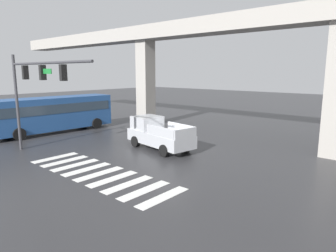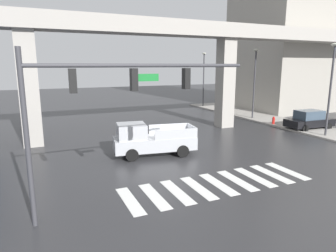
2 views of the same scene
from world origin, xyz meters
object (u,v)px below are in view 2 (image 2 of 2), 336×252
Objects in this scene: traffic_signal_mast at (104,95)px; street_lamp_mid_block at (255,76)px; street_lamp_far_north at (204,73)px; sedan_black at (309,120)px; fire_hydrant at (273,121)px; pickup_truck at (150,140)px; street_lamp_near_corner at (331,79)px.

street_lamp_mid_block is (18.46, 13.75, 0.01)m from traffic_signal_mast.
street_lamp_far_north is at bearing 52.35° from traffic_signal_mast.
sedan_black is 7.26m from street_lamp_mid_block.
pickup_truck is at bearing -163.81° from fire_hydrant.
street_lamp_far_north is at bearing 94.12° from sedan_black.
street_lamp_far_north is at bearing 90.00° from street_lamp_near_corner.
traffic_signal_mast is at bearing -143.32° from street_lamp_mid_block.
street_lamp_far_north reaches higher than sedan_black.
street_lamp_mid_block is (0.00, 8.74, 0.00)m from street_lamp_near_corner.
traffic_signal_mast is 10.22× the size of fire_hydrant.
traffic_signal_mast is at bearing -123.20° from pickup_truck.
traffic_signal_mast is at bearing -150.38° from fire_hydrant.
street_lamp_mid_block is at bearing 90.00° from street_lamp_near_corner.
street_lamp_near_corner and street_lamp_mid_block have the same top height.
street_lamp_far_north is at bearing 50.90° from pickup_truck.
fire_hydrant is (14.00, 4.06, -0.56)m from pickup_truck.
street_lamp_near_corner reaches higher than sedan_black.
fire_hydrant is (-0.40, -3.48, -4.13)m from street_lamp_mid_block.
pickup_truck reaches higher than sedan_black.
sedan_black is 4.68m from street_lamp_near_corner.
pickup_truck is 0.74× the size of street_lamp_far_north.
street_lamp_far_north is (18.46, 23.93, 0.01)m from traffic_signal_mast.
pickup_truck is 14.59m from fire_hydrant.
street_lamp_far_north is (-1.17, 16.31, 3.70)m from sedan_black.
street_lamp_near_corner is at bearing 15.17° from traffic_signal_mast.
pickup_truck is 14.88m from street_lamp_near_corner.
sedan_black is 5.17× the size of fire_hydrant.
pickup_truck is at bearing -152.35° from street_lamp_mid_block.
sedan_black is 0.61× the size of street_lamp_far_north.
pickup_truck is at bearing 175.24° from street_lamp_near_corner.
pickup_truck is 6.28× the size of fire_hydrant.
street_lamp_far_north is 14.27m from fire_hydrant.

